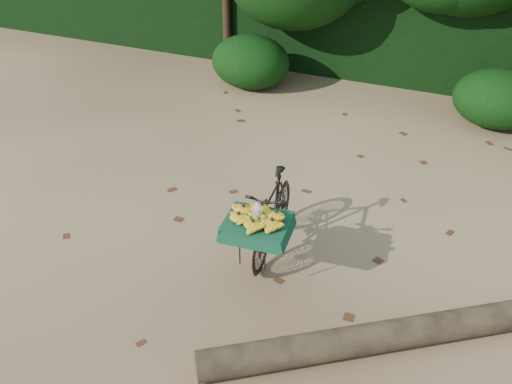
% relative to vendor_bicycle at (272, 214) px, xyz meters
% --- Properties ---
extents(ground, '(80.00, 80.00, 0.00)m').
position_rel_vendor_bicycle_xyz_m(ground, '(0.65, 0.26, -0.48)').
color(ground, tan).
rests_on(ground, ground).
extents(vendor_bicycle, '(0.74, 1.70, 0.93)m').
position_rel_vendor_bicycle_xyz_m(vendor_bicycle, '(0.00, 0.00, 0.00)').
color(vendor_bicycle, black).
rests_on(vendor_bicycle, ground).
extents(fallen_log, '(3.42, 2.58, 0.29)m').
position_rel_vendor_bicycle_xyz_m(fallen_log, '(1.74, -0.84, -0.33)').
color(fallen_log, brown).
rests_on(fallen_log, ground).
extents(hedge_backdrop, '(26.00, 1.80, 1.80)m').
position_rel_vendor_bicycle_xyz_m(hedge_backdrop, '(0.65, 6.56, 0.42)').
color(hedge_backdrop, black).
rests_on(hedge_backdrop, ground).
extents(bush_clumps, '(8.80, 1.70, 0.90)m').
position_rel_vendor_bicycle_xyz_m(bush_clumps, '(1.15, 4.56, -0.03)').
color(bush_clumps, black).
rests_on(bush_clumps, ground).
extents(leaf_litter, '(7.00, 7.30, 0.01)m').
position_rel_vendor_bicycle_xyz_m(leaf_litter, '(0.65, 0.91, -0.47)').
color(leaf_litter, '#512915').
rests_on(leaf_litter, ground).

